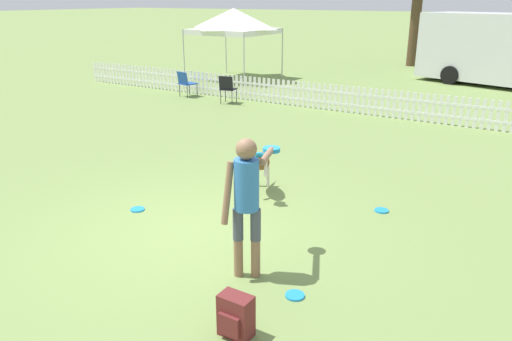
{
  "coord_description": "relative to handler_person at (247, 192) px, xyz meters",
  "views": [
    {
      "loc": [
        4.18,
        -4.83,
        3.08
      ],
      "look_at": [
        0.65,
        0.74,
        0.8
      ],
      "focal_mm": 35.0,
      "sensor_mm": 36.0,
      "label": 1
    }
  ],
  "objects": [
    {
      "name": "folding_chair_center",
      "position": [
        -7.81,
        8.23,
        -0.55
      ],
      "size": [
        0.58,
        0.59,
        0.83
      ],
      "rotation": [
        0.0,
        0.0,
        2.92
      ],
      "color": "#333338",
      "rests_on": "ground_plane"
    },
    {
      "name": "equipment_trailer",
      "position": [
        -0.28,
        16.47,
        0.3
      ],
      "size": [
        4.96,
        3.33,
        2.55
      ],
      "rotation": [
        0.0,
        0.0,
        -0.28
      ],
      "color": "silver",
      "rests_on": "ground_plane"
    },
    {
      "name": "picket_fence",
      "position": [
        -1.34,
        8.83,
        -0.66
      ],
      "size": [
        23.2,
        0.04,
        0.75
      ],
      "color": "white",
      "rests_on": "ground_plane"
    },
    {
      "name": "folding_chair_blue_left",
      "position": [
        -6.0,
        8.03,
        -0.53
      ],
      "size": [
        0.53,
        0.55,
        0.86
      ],
      "rotation": [
        0.0,
        0.0,
        3.37
      ],
      "color": "#333338",
      "rests_on": "ground_plane"
    },
    {
      "name": "frisbee_near_handler",
      "position": [
        0.72,
        2.63,
        -1.03
      ],
      "size": [
        0.21,
        0.21,
        0.02
      ],
      "color": "#1E8CD8",
      "rests_on": "ground_plane"
    },
    {
      "name": "frisbee_near_dog",
      "position": [
        -2.46,
        0.66,
        -1.03
      ],
      "size": [
        0.21,
        0.21,
        0.02
      ],
      "color": "#1E8CD8",
      "rests_on": "ground_plane"
    },
    {
      "name": "frisbee_midfield",
      "position": [
        0.69,
        -0.11,
        -1.03
      ],
      "size": [
        0.21,
        0.21,
        0.02
      ],
      "color": "#1E8CD8",
      "rests_on": "ground_plane"
    },
    {
      "name": "canopy_tent_main",
      "position": [
        -8.59,
        12.15,
        1.19
      ],
      "size": [
        2.83,
        2.83,
        2.71
      ],
      "color": "#B2B2B2",
      "rests_on": "ground_plane"
    },
    {
      "name": "handler_person",
      "position": [
        0.0,
        0.0,
        0.0
      ],
      "size": [
        0.41,
        1.09,
        1.67
      ],
      "rotation": [
        0.0,
        0.0,
        0.49
      ],
      "color": "#8C664C",
      "rests_on": "ground_plane"
    },
    {
      "name": "backpack_on_grass",
      "position": [
        0.52,
        -1.0,
        -0.83
      ],
      "size": [
        0.32,
        0.24,
        0.43
      ],
      "color": "maroon",
      "rests_on": "ground_plane"
    },
    {
      "name": "leaping_dog",
      "position": [
        -1.22,
        2.26,
        -0.5
      ],
      "size": [
        0.67,
        1.09,
        0.87
      ],
      "rotation": [
        0.0,
        0.0,
        -2.65
      ],
      "color": "brown",
      "rests_on": "ground_plane"
    },
    {
      "name": "ground_plane",
      "position": [
        -1.34,
        0.53,
        -1.04
      ],
      "size": [
        240.0,
        240.0,
        0.0
      ],
      "primitive_type": "plane",
      "color": "olive"
    }
  ]
}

